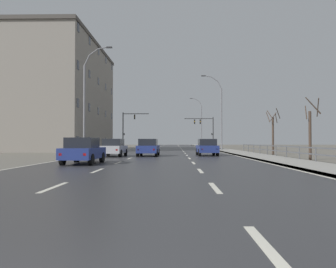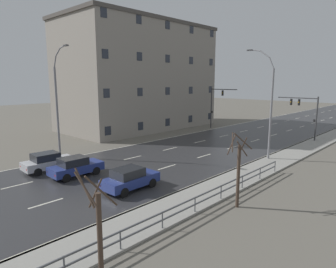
{
  "view_description": "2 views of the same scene",
  "coord_description": "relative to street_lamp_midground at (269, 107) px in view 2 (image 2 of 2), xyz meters",
  "views": [
    {
      "loc": [
        1.18,
        -2.09,
        1.36
      ],
      "look_at": [
        -0.21,
        66.07,
        2.86
      ],
      "focal_mm": 35.13,
      "sensor_mm": 36.0,
      "label": 1
    },
    {
      "loc": [
        19.69,
        16.25,
        7.47
      ],
      "look_at": [
        0.0,
        36.99,
        2.35
      ],
      "focal_mm": 31.77,
      "sensor_mm": 36.0,
      "label": 2
    }
  ],
  "objects": [
    {
      "name": "sidewalk_right",
      "position": [
        1.03,
        16.99,
        -5.03
      ],
      "size": [
        3.0,
        120.0,
        0.12
      ],
      "color": "gray",
      "rests_on": "ground"
    },
    {
      "name": "bare_tree_mid",
      "position": [
        3.73,
        -11.74,
        -2.85
      ],
      "size": [
        1.36,
        1.31,
        4.67
      ],
      "color": "#423328",
      "rests_on": "ground"
    },
    {
      "name": "street_lamp_left_bank",
      "position": [
        -14.8,
        -13.47,
        0.07
      ],
      "size": [
        2.8,
        0.24,
        10.61
      ],
      "color": "slate",
      "rests_on": "ground"
    },
    {
      "name": "brick_building",
      "position": [
        -24.24,
        5.02,
        3.08
      ],
      "size": [
        12.79,
        24.27,
        16.32
      ],
      "color": "gray",
      "rests_on": "ground"
    },
    {
      "name": "car_distant",
      "position": [
        -8.6,
        -15.38,
        -4.29
      ],
      "size": [
        1.9,
        4.13,
        1.57
      ],
      "rotation": [
        0.0,
        0.0,
        -0.02
      ],
      "color": "navy",
      "rests_on": "ground"
    },
    {
      "name": "car_near_right",
      "position": [
        -11.59,
        -16.23,
        -4.29
      ],
      "size": [
        1.93,
        4.15,
        1.57
      ],
      "rotation": [
        0.0,
        0.0,
        -0.03
      ],
      "color": "#B7B7BC",
      "rests_on": "ground"
    },
    {
      "name": "guardrail",
      "position": [
        2.45,
        -20.78,
        -4.38
      ],
      "size": [
        0.07,
        34.43,
        1.0
      ],
      "color": "#515459",
      "rests_on": "ground"
    },
    {
      "name": "road_asphalt_strip",
      "position": [
        -7.4,
        16.99,
        -5.08
      ],
      "size": [
        14.0,
        120.0,
        0.03
      ],
      "color": "#303033",
      "rests_on": "ground"
    },
    {
      "name": "traffic_signal_left",
      "position": [
        -14.52,
        12.33,
        -0.92
      ],
      "size": [
        4.63,
        0.36,
        6.43
      ],
      "color": "#38383A",
      "rests_on": "ground"
    },
    {
      "name": "traffic_signal_right",
      "position": [
        -0.78,
        12.34,
        -1.23
      ],
      "size": [
        5.07,
        0.36,
        5.58
      ],
      "color": "#38383A",
      "rests_on": "ground"
    },
    {
      "name": "ground_plane",
      "position": [
        -7.4,
        4.99,
        -5.15
      ],
      "size": [
        160.0,
        160.0,
        0.12
      ],
      "color": "#666056"
    },
    {
      "name": "bare_tree_near",
      "position": [
        3.58,
        -21.25,
        -2.99
      ],
      "size": [
        1.23,
        1.07,
        4.49
      ],
      "color": "#423328",
      "rests_on": "ground"
    },
    {
      "name": "street_lamp_midground",
      "position": [
        0.0,
        0.0,
        0.0
      ],
      "size": [
        2.85,
        0.24,
        10.47
      ],
      "color": "slate",
      "rests_on": "ground"
    },
    {
      "name": "car_far_left",
      "position": [
        -3.19,
        -14.28,
        -4.29
      ],
      "size": [
        1.89,
        4.13,
        1.57
      ],
      "rotation": [
        0.0,
        0.0,
        0.02
      ],
      "color": "navy",
      "rests_on": "ground"
    }
  ]
}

